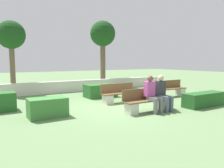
{
  "coord_description": "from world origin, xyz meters",
  "views": [
    {
      "loc": [
        -4.49,
        -7.27,
        1.88
      ],
      "look_at": [
        0.24,
        0.5,
        0.9
      ],
      "focal_mm": 35.0,
      "sensor_mm": 36.0,
      "label": 1
    }
  ],
  "objects_px": {
    "tree_leftmost": "(11,37)",
    "bench_right_side": "(120,95)",
    "bench_left_side": "(169,90)",
    "person_seated_man": "(162,91)",
    "tree_center_left": "(103,36)",
    "bench_front": "(148,102)",
    "person_seated_woman": "(152,92)"
  },
  "relations": [
    {
      "from": "person_seated_woman",
      "to": "tree_leftmost",
      "type": "relative_size",
      "value": 0.33
    },
    {
      "from": "bench_right_side",
      "to": "person_seated_man",
      "type": "xyz_separation_m",
      "value": [
        0.52,
        -2.15,
        0.42
      ]
    },
    {
      "from": "person_seated_woman",
      "to": "tree_leftmost",
      "type": "xyz_separation_m",
      "value": [
        -3.72,
        7.43,
        2.46
      ]
    },
    {
      "from": "bench_front",
      "to": "bench_left_side",
      "type": "bearing_deg",
      "value": 32.24
    },
    {
      "from": "bench_left_side",
      "to": "person_seated_man",
      "type": "relative_size",
      "value": 1.54
    },
    {
      "from": "bench_front",
      "to": "tree_leftmost",
      "type": "distance_m",
      "value": 8.66
    },
    {
      "from": "person_seated_man",
      "to": "tree_center_left",
      "type": "relative_size",
      "value": 0.29
    },
    {
      "from": "bench_front",
      "to": "person_seated_woman",
      "type": "bearing_deg",
      "value": -77.23
    },
    {
      "from": "bench_left_side",
      "to": "tree_leftmost",
      "type": "distance_m",
      "value": 9.1
    },
    {
      "from": "bench_front",
      "to": "tree_center_left",
      "type": "height_order",
      "value": "tree_center_left"
    },
    {
      "from": "tree_leftmost",
      "to": "bench_right_side",
      "type": "bearing_deg",
      "value": -54.73
    },
    {
      "from": "bench_left_side",
      "to": "person_seated_woman",
      "type": "xyz_separation_m",
      "value": [
        -3.06,
        -2.09,
        0.41
      ]
    },
    {
      "from": "person_seated_man",
      "to": "tree_leftmost",
      "type": "height_order",
      "value": "tree_leftmost"
    },
    {
      "from": "bench_front",
      "to": "person_seated_man",
      "type": "bearing_deg",
      "value": -13.89
    },
    {
      "from": "person_seated_man",
      "to": "person_seated_woman",
      "type": "height_order",
      "value": "same"
    },
    {
      "from": "person_seated_man",
      "to": "person_seated_woman",
      "type": "bearing_deg",
      "value": 180.0
    },
    {
      "from": "bench_front",
      "to": "tree_leftmost",
      "type": "bearing_deg",
      "value": 116.83
    },
    {
      "from": "bench_right_side",
      "to": "tree_center_left",
      "type": "distance_m",
      "value": 6.93
    },
    {
      "from": "bench_front",
      "to": "bench_left_side",
      "type": "xyz_separation_m",
      "value": [
        3.1,
        1.95,
        -0.0
      ]
    },
    {
      "from": "bench_right_side",
      "to": "person_seated_woman",
      "type": "bearing_deg",
      "value": -101.46
    },
    {
      "from": "tree_leftmost",
      "to": "bench_left_side",
      "type": "bearing_deg",
      "value": -38.2
    },
    {
      "from": "bench_front",
      "to": "tree_leftmost",
      "type": "xyz_separation_m",
      "value": [
        -3.69,
        7.29,
        2.86
      ]
    },
    {
      "from": "tree_leftmost",
      "to": "person_seated_man",
      "type": "bearing_deg",
      "value": -60.21
    },
    {
      "from": "bench_front",
      "to": "tree_center_left",
      "type": "relative_size",
      "value": 0.45
    },
    {
      "from": "bench_front",
      "to": "bench_left_side",
      "type": "distance_m",
      "value": 3.66
    },
    {
      "from": "bench_front",
      "to": "tree_leftmost",
      "type": "height_order",
      "value": "tree_leftmost"
    },
    {
      "from": "tree_center_left",
      "to": "bench_left_side",
      "type": "bearing_deg",
      "value": -82.24
    },
    {
      "from": "bench_right_side",
      "to": "person_seated_woman",
      "type": "relative_size",
      "value": 1.3
    },
    {
      "from": "person_seated_woman",
      "to": "tree_center_left",
      "type": "height_order",
      "value": "tree_center_left"
    },
    {
      "from": "person_seated_woman",
      "to": "bench_left_side",
      "type": "bearing_deg",
      "value": 34.33
    },
    {
      "from": "tree_leftmost",
      "to": "person_seated_woman",
      "type": "bearing_deg",
      "value": -63.41
    },
    {
      "from": "tree_center_left",
      "to": "person_seated_man",
      "type": "bearing_deg",
      "value": -102.66
    }
  ]
}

